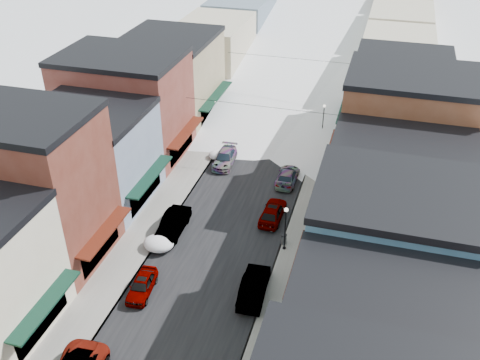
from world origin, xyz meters
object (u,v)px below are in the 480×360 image
Objects in this scene: trash_can at (284,239)px; streetlamp_near at (286,223)px; car_dark_hatch at (173,224)px; car_green_sedan at (254,286)px; car_silver_sedan at (142,285)px.

trash_can is 0.22× the size of streetlamp_near.
trash_can is at bearing 107.11° from streetlamp_near.
streetlamp_near reaches higher than trash_can.
car_dark_hatch is 9.89m from streetlamp_near.
streetlamp_near is (1.10, 5.72, 1.88)m from car_green_sedan.
car_green_sedan is at bearing -33.97° from car_dark_hatch.
car_dark_hatch is 5.52× the size of trash_can.
trash_can is at bearing -102.00° from car_green_sedan.
car_dark_hatch and car_green_sedan have the same top height.
car_silver_sedan is 7.48m from car_dark_hatch.
car_dark_hatch is at bearing -178.45° from streetlamp_near.
car_green_sedan reaches higher than car_silver_sedan.
car_silver_sedan is at bearing -87.41° from car_dark_hatch.
streetlamp_near reaches higher than car_silver_sedan.
car_green_sedan is 1.23× the size of streetlamp_near.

